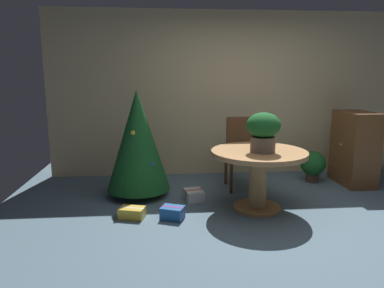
{
  "coord_description": "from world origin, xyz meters",
  "views": [
    {
      "loc": [
        -1.25,
        -3.52,
        1.62
      ],
      "look_at": [
        -0.92,
        0.16,
        0.9
      ],
      "focal_mm": 33.29,
      "sensor_mm": 36.0,
      "label": 1
    }
  ],
  "objects_px": {
    "flower_vase": "(263,130)",
    "wooden_chair_far": "(241,149)",
    "gift_box_blue": "(173,213)",
    "gift_box_gold": "(132,213)",
    "round_dining_table": "(258,166)",
    "wooden_cabinet": "(354,148)",
    "potted_plant": "(313,165)",
    "gift_box_cream": "(194,195)",
    "holiday_tree": "(138,140)"
  },
  "relations": [
    {
      "from": "flower_vase",
      "to": "potted_plant",
      "type": "relative_size",
      "value": 0.96
    },
    {
      "from": "gift_box_cream",
      "to": "potted_plant",
      "type": "bearing_deg",
      "value": 18.86
    },
    {
      "from": "holiday_tree",
      "to": "potted_plant",
      "type": "xyz_separation_m",
      "value": [
        2.61,
        0.39,
        -0.49
      ]
    },
    {
      "from": "wooden_cabinet",
      "to": "potted_plant",
      "type": "distance_m",
      "value": 0.64
    },
    {
      "from": "holiday_tree",
      "to": "potted_plant",
      "type": "bearing_deg",
      "value": 8.44
    },
    {
      "from": "gift_box_blue",
      "to": "gift_box_cream",
      "type": "height_order",
      "value": "gift_box_blue"
    },
    {
      "from": "gift_box_blue",
      "to": "gift_box_cream",
      "type": "bearing_deg",
      "value": 63.29
    },
    {
      "from": "gift_box_gold",
      "to": "flower_vase",
      "type": "bearing_deg",
      "value": 2.22
    },
    {
      "from": "gift_box_blue",
      "to": "gift_box_gold",
      "type": "bearing_deg",
      "value": 171.21
    },
    {
      "from": "round_dining_table",
      "to": "gift_box_blue",
      "type": "relative_size",
      "value": 3.78
    },
    {
      "from": "round_dining_table",
      "to": "wooden_chair_far",
      "type": "height_order",
      "value": "wooden_chair_far"
    },
    {
      "from": "gift_box_gold",
      "to": "wooden_cabinet",
      "type": "bearing_deg",
      "value": 17.93
    },
    {
      "from": "flower_vase",
      "to": "gift_box_gold",
      "type": "distance_m",
      "value": 1.79
    },
    {
      "from": "holiday_tree",
      "to": "gift_box_blue",
      "type": "height_order",
      "value": "holiday_tree"
    },
    {
      "from": "flower_vase",
      "to": "wooden_cabinet",
      "type": "height_order",
      "value": "flower_vase"
    },
    {
      "from": "flower_vase",
      "to": "wooden_chair_far",
      "type": "distance_m",
      "value": 1.07
    },
    {
      "from": "gift_box_blue",
      "to": "gift_box_gold",
      "type": "xyz_separation_m",
      "value": [
        -0.46,
        0.07,
        -0.01
      ]
    },
    {
      "from": "round_dining_table",
      "to": "potted_plant",
      "type": "bearing_deg",
      "value": 42.03
    },
    {
      "from": "flower_vase",
      "to": "gift_box_blue",
      "type": "distance_m",
      "value": 1.41
    },
    {
      "from": "holiday_tree",
      "to": "gift_box_blue",
      "type": "distance_m",
      "value": 1.18
    },
    {
      "from": "holiday_tree",
      "to": "wooden_cabinet",
      "type": "height_order",
      "value": "holiday_tree"
    },
    {
      "from": "gift_box_blue",
      "to": "potted_plant",
      "type": "xyz_separation_m",
      "value": [
        2.18,
        1.24,
        0.2
      ]
    },
    {
      "from": "gift_box_cream",
      "to": "gift_box_blue",
      "type": "bearing_deg",
      "value": -116.71
    },
    {
      "from": "round_dining_table",
      "to": "holiday_tree",
      "type": "distance_m",
      "value": 1.61
    },
    {
      "from": "round_dining_table",
      "to": "holiday_tree",
      "type": "height_order",
      "value": "holiday_tree"
    },
    {
      "from": "round_dining_table",
      "to": "gift_box_gold",
      "type": "bearing_deg",
      "value": -174.8
    },
    {
      "from": "holiday_tree",
      "to": "gift_box_blue",
      "type": "xyz_separation_m",
      "value": [
        0.42,
        -0.85,
        -0.69
      ]
    },
    {
      "from": "holiday_tree",
      "to": "gift_box_cream",
      "type": "distance_m",
      "value": 1.03
    },
    {
      "from": "holiday_tree",
      "to": "gift_box_cream",
      "type": "height_order",
      "value": "holiday_tree"
    },
    {
      "from": "potted_plant",
      "to": "holiday_tree",
      "type": "bearing_deg",
      "value": -171.56
    },
    {
      "from": "gift_box_gold",
      "to": "wooden_cabinet",
      "type": "height_order",
      "value": "wooden_cabinet"
    },
    {
      "from": "round_dining_table",
      "to": "gift_box_blue",
      "type": "bearing_deg",
      "value": -168.68
    },
    {
      "from": "round_dining_table",
      "to": "wooden_chair_far",
      "type": "bearing_deg",
      "value": 90.0
    },
    {
      "from": "gift_box_blue",
      "to": "wooden_chair_far",
      "type": "bearing_deg",
      "value": 46.99
    },
    {
      "from": "round_dining_table",
      "to": "wooden_chair_far",
      "type": "xyz_separation_m",
      "value": [
        0.0,
        0.91,
        0.03
      ]
    },
    {
      "from": "wooden_cabinet",
      "to": "potted_plant",
      "type": "bearing_deg",
      "value": 167.25
    },
    {
      "from": "flower_vase",
      "to": "wooden_cabinet",
      "type": "xyz_separation_m",
      "value": [
        1.69,
        0.98,
        -0.45
      ]
    },
    {
      "from": "gift_box_blue",
      "to": "wooden_cabinet",
      "type": "relative_size",
      "value": 0.28
    },
    {
      "from": "round_dining_table",
      "to": "holiday_tree",
      "type": "bearing_deg",
      "value": 156.27
    },
    {
      "from": "flower_vase",
      "to": "wooden_cabinet",
      "type": "relative_size",
      "value": 0.43
    },
    {
      "from": "holiday_tree",
      "to": "wooden_chair_far",
      "type": "bearing_deg",
      "value": 10.21
    },
    {
      "from": "round_dining_table",
      "to": "gift_box_gold",
      "type": "xyz_separation_m",
      "value": [
        -1.5,
        -0.14,
        -0.48
      ]
    },
    {
      "from": "wooden_chair_far",
      "to": "potted_plant",
      "type": "height_order",
      "value": "wooden_chair_far"
    },
    {
      "from": "flower_vase",
      "to": "gift_box_cream",
      "type": "xyz_separation_m",
      "value": [
        -0.76,
        0.46,
        -0.92
      ]
    },
    {
      "from": "flower_vase",
      "to": "wooden_chair_far",
      "type": "relative_size",
      "value": 0.46
    },
    {
      "from": "round_dining_table",
      "to": "gift_box_blue",
      "type": "distance_m",
      "value": 1.16
    },
    {
      "from": "gift_box_gold",
      "to": "potted_plant",
      "type": "distance_m",
      "value": 2.9
    },
    {
      "from": "gift_box_blue",
      "to": "wooden_cabinet",
      "type": "bearing_deg",
      "value": 22.0
    },
    {
      "from": "wooden_chair_far",
      "to": "gift_box_cream",
      "type": "bearing_deg",
      "value": -144.92
    },
    {
      "from": "gift_box_cream",
      "to": "round_dining_table",
      "type": "bearing_deg",
      "value": -27.56
    }
  ]
}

